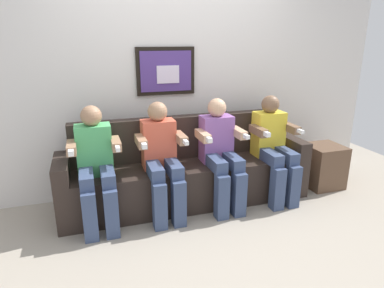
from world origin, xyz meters
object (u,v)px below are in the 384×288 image
Objects in this scene: side_table_right at (323,166)px; person_leftmost at (96,163)px; person_left_center at (161,156)px; couch at (187,174)px; person_rightmost at (274,144)px; person_right_center at (220,150)px.

person_leftmost is at bearing -178.62° from side_table_right.
person_leftmost is 2.22× the size of side_table_right.
person_left_center is 2.22× the size of side_table_right.
couch is 1.65m from side_table_right.
person_rightmost is at bearing -175.18° from side_table_right.
person_leftmost is at bearing 180.00° from person_rightmost.
person_left_center reaches higher than side_table_right.
side_table_right is (1.34, 0.06, -0.36)m from person_right_center.
person_right_center reaches higher than couch.
side_table_right is (1.95, 0.06, -0.36)m from person_left_center.
person_left_center is (0.61, 0.00, 0.00)m from person_leftmost.
person_leftmost is 0.61m from person_left_center.
side_table_right is (2.56, 0.06, -0.36)m from person_leftmost.
person_left_center is at bearing 180.00° from person_right_center.
person_left_center is 1.00× the size of person_right_center.
person_right_center is at bearing -177.37° from side_table_right.
side_table_right is (0.73, 0.06, -0.36)m from person_rightmost.
person_rightmost reaches higher than side_table_right.
person_rightmost reaches higher than couch.
couch is at bearing 10.47° from person_leftmost.
person_left_center is at bearing 0.00° from person_leftmost.
side_table_right is at bearing 1.81° from person_left_center.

